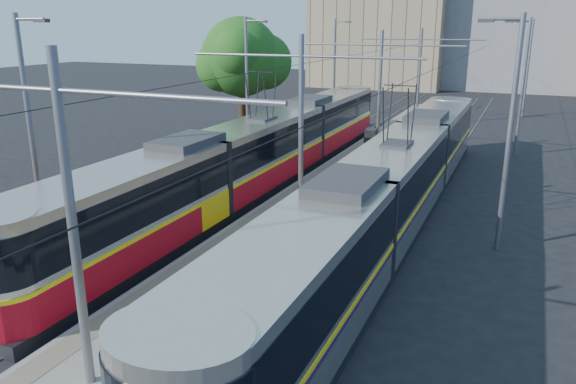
% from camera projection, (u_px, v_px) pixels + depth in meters
% --- Properties ---
extents(ground, '(160.00, 160.00, 0.00)m').
position_uv_depth(ground, '(193.00, 310.00, 15.66)').
color(ground, black).
rests_on(ground, ground).
extents(platform, '(4.00, 50.00, 0.30)m').
position_uv_depth(platform, '(362.00, 167.00, 30.56)').
color(platform, gray).
rests_on(platform, ground).
extents(tactile_strip_left, '(0.70, 50.00, 0.01)m').
position_uv_depth(tactile_strip_left, '(337.00, 162.00, 31.07)').
color(tactile_strip_left, gray).
rests_on(tactile_strip_left, platform).
extents(tactile_strip_right, '(0.70, 50.00, 0.01)m').
position_uv_depth(tactile_strip_right, '(389.00, 167.00, 29.97)').
color(tactile_strip_right, gray).
rests_on(tactile_strip_right, platform).
extents(rails, '(8.71, 70.00, 0.03)m').
position_uv_depth(rails, '(362.00, 169.00, 30.60)').
color(rails, gray).
rests_on(rails, ground).
extents(track_arrow, '(1.20, 5.00, 0.01)m').
position_uv_depth(track_arrow, '(9.00, 335.00, 14.38)').
color(track_arrow, silver).
rests_on(track_arrow, ground).
extents(tram_left, '(2.43, 31.99, 5.50)m').
position_uv_depth(tram_left, '(262.00, 152.00, 27.02)').
color(tram_left, black).
rests_on(tram_left, ground).
extents(tram_right, '(2.43, 30.86, 5.50)m').
position_uv_depth(tram_right, '(395.00, 182.00, 21.39)').
color(tram_right, black).
rests_on(tram_right, ground).
extents(catenary, '(9.20, 70.00, 7.00)m').
position_uv_depth(catenary, '(349.00, 92.00, 26.80)').
color(catenary, slate).
rests_on(catenary, platform).
extents(street_lamps, '(15.18, 38.22, 8.00)m').
position_uv_depth(street_lamps, '(384.00, 85.00, 32.92)').
color(street_lamps, slate).
rests_on(street_lamps, ground).
extents(shelter, '(0.70, 1.03, 2.14)m').
position_uv_depth(shelter, '(370.00, 148.00, 29.22)').
color(shelter, black).
rests_on(shelter, platform).
extents(tree, '(5.58, 5.16, 8.10)m').
position_uv_depth(tree, '(247.00, 58.00, 36.16)').
color(tree, '#382314').
rests_on(tree, ground).
extents(building_left, '(16.32, 12.24, 14.95)m').
position_uv_depth(building_left, '(383.00, 25.00, 70.04)').
color(building_left, gray).
rests_on(building_left, ground).
extents(building_centre, '(18.36, 14.28, 14.39)m').
position_uv_depth(building_centre, '(521.00, 27.00, 67.58)').
color(building_centre, gray).
rests_on(building_centre, ground).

